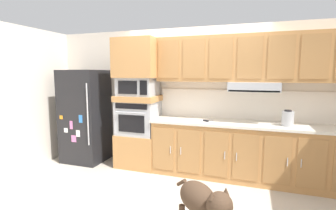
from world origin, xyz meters
The scene contains 16 objects.
ground_plane centered at (0.00, 0.00, 0.00)m, with size 9.60×9.60×0.00m, color #B2A899.
back_kitchen_wall centered at (0.00, 1.11, 1.25)m, with size 6.20×0.12×2.50m, color silver.
side_panel_left centered at (-2.80, 0.00, 1.25)m, with size 0.12×7.10×2.50m, color silver.
refrigerator centered at (-2.06, 0.68, 0.88)m, with size 0.76×0.73×1.76m.
oven_base_cabinet centered at (-0.96, 0.75, 0.30)m, with size 0.74×0.62×0.60m, color #B77F47.
built_in_oven centered at (-0.96, 0.75, 0.90)m, with size 0.70×0.62×0.60m.
appliance_mid_shelf centered at (-0.96, 0.75, 1.25)m, with size 0.74×0.62×0.10m, color #B77F47.
microwave centered at (-0.96, 0.75, 1.46)m, with size 0.64×0.54×0.32m.
appliance_upper_cabinet centered at (-0.96, 0.75, 1.96)m, with size 0.74×0.62×0.68m, color #B77F47.
lower_cabinet_run centered at (0.93, 0.75, 0.44)m, with size 3.04×0.63×0.88m.
countertop_slab centered at (0.93, 0.75, 0.90)m, with size 3.08×0.64×0.04m, color silver.
backsplash_panel centered at (0.93, 1.04, 1.17)m, with size 3.08×0.02×0.50m, color white.
upper_cabinet_with_hood centered at (0.94, 0.87, 1.90)m, with size 3.04×0.48×0.88m.
screwdriver centered at (0.29, 0.67, 0.93)m, with size 0.16×0.17×0.03m.
electric_kettle centered at (1.50, 0.70, 1.03)m, with size 0.17×0.17×0.24m.
dog centered at (0.56, -1.02, 0.45)m, with size 0.71×0.67×0.68m.
Camera 1 is at (0.98, -3.29, 1.69)m, focal length 26.53 mm.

